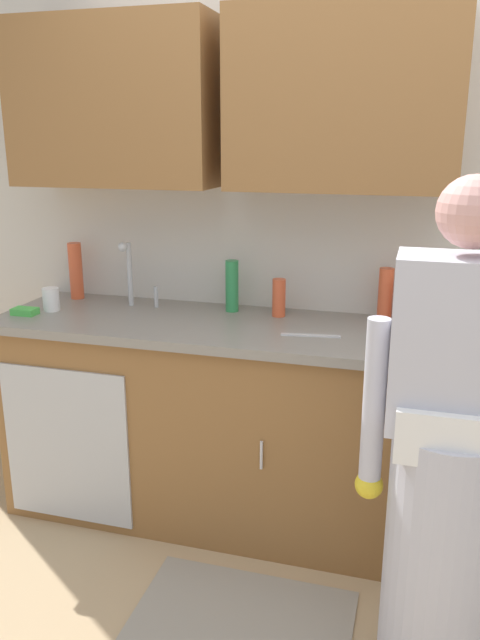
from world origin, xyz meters
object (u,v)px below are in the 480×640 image
Objects in this scene: bottle_dish_liquid at (279,298)px; sponge at (25,311)px; person_at_sink at (446,487)px; knife_on_counter at (311,335)px; bottle_cleaner_spray at (232,286)px; bottle_water_short at (410,305)px; bottle_water_tall at (76,271)px; bottle_soap at (385,295)px; sink at (126,317)px; cup_by_sink at (51,299)px.

bottle_dish_liquid is 1.54× the size of sponge.
person_at_sink reaches higher than knife_on_counter.
bottle_cleaner_spray is at bearing 136.80° from person_at_sink.
bottle_water_short is 0.56m from bottle_dish_liquid.
bottle_water_tall is 1.04m from bottle_dish_liquid.
bottle_soap is at bearing 1.41° from bottle_cleaner_spray.
sink is 0.50m from bottle_cleaner_spray.
sponge is (-1.30, -0.04, 0.01)m from knife_on_counter.
bottle_water_tall is (-0.35, 0.19, 0.15)m from sink.
bottle_cleaner_spray is (-0.79, 0.03, 0.02)m from bottle_water_short.
bottle_dish_liquid reaches higher than knife_on_counter.
bottle_soap is 0.46m from bottle_dish_liquid.
bottle_water_tall reaches higher than knife_on_counter.
bottle_water_tall is at bearing 152.65° from person_at_sink.
knife_on_counter is (0.42, -0.28, -0.12)m from bottle_cleaner_spray.
sponge is at bearing -161.64° from sink.
bottle_soap is at bearing -0.10° from bottle_water_tall.
person_at_sink is (1.40, -0.71, -0.23)m from sink.
cup_by_sink is (-1.59, -0.20, -0.04)m from bottle_water_short.
cup_by_sink is 0.13m from sponge.
bottle_dish_liquid is 0.72× the size of bottle_cleaner_spray.
bottle_soap is 1.39× the size of bottle_dish_liquid.
bottle_cleaner_spray is (-0.94, 0.89, 0.37)m from person_at_sink.
bottle_cleaner_spray is at bearing 21.14° from sink.
knife_on_counter is (0.19, -0.25, -0.08)m from bottle_dish_liquid.
person_at_sink is 15.15× the size of cup_by_sink.
person_at_sink is 2.01m from bottle_water_tall.
bottle_water_short is 0.46m from knife_on_counter.
bottle_soap is 0.41m from knife_on_counter.
sink is 2.12× the size of bottle_cleaner_spray.
bottle_cleaner_spray is at bearing 15.55° from cup_by_sink.
sink is at bearing 7.81° from cup_by_sink.
bottle_water_tall is 1.60m from bottle_water_short.
person_at_sink is 6.86× the size of bottle_cleaner_spray.
cup_by_sink is (-1.75, 0.66, 0.30)m from person_at_sink.
bottle_cleaner_spray reaches higher than bottle_water_short.
knife_on_counter is at bearing -132.39° from bottle_soap.
person_at_sink reaches higher than bottle_water_short.
person_at_sink is 9.58× the size of bottle_dish_liquid.
bottle_dish_liquid is at bearing -2.36° from bottle_water_tall.
bottle_water_short is 1.12× the size of bottle_dish_liquid.
person_at_sink is at bearing -56.61° from knife_on_counter.
person_at_sink is 1.35m from bottle_cleaner_spray.
bottle_cleaner_spray is 0.84m from cup_by_sink.
sink is 0.87m from knife_on_counter.
bottle_dish_liquid is at bearing 11.02° from cup_by_sink.
bottle_dish_liquid is 0.70× the size of knife_on_counter.
bottle_water_tall is 0.26m from cup_by_sink.
knife_on_counter is (-0.37, -0.25, -0.09)m from bottle_water_short.
bottle_dish_liquid is 1.58× the size of cup_by_sink.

